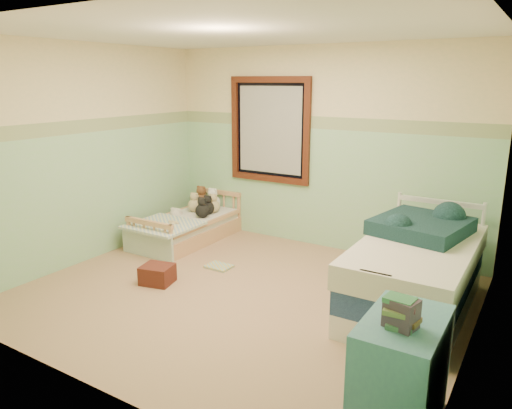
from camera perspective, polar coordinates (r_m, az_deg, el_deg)
The scene contains 29 objects.
floor at distance 4.94m, azimuth -1.82°, elevation -10.64°, with size 4.20×3.60×0.02m, color #9A7556.
ceiling at distance 4.49m, azimuth -2.10°, elevation 19.91°, with size 4.20×3.60×0.02m, color silver.
wall_back at distance 6.11m, azimuth 7.50°, elevation 6.51°, with size 4.20×0.04×2.50m, color beige.
wall_front at distance 3.24m, azimuth -19.84°, elevation -1.31°, with size 4.20×0.04×2.50m, color beige.
wall_left at distance 5.96m, azimuth -19.11°, elevation 5.64°, with size 0.04×3.60×2.50m, color beige.
wall_right at distance 3.83m, azimuth 25.22°, elevation 0.49°, with size 0.04×3.60×2.50m, color beige.
wainscot_mint at distance 6.18m, azimuth 7.29°, elevation 1.90°, with size 4.20×0.01×1.50m, color #99C5A2.
border_strip at distance 6.06m, azimuth 7.54°, elevation 9.53°, with size 4.20×0.01×0.15m, color #3D623D.
window_frame at distance 6.37m, azimuth 1.60°, elevation 8.76°, with size 1.16×0.06×1.36m, color black.
window_blinds at distance 6.37m, azimuth 1.64°, elevation 8.76°, with size 0.92×0.01×1.12m, color beige.
toddler_bed_frame at distance 6.55m, azimuth -8.02°, elevation -3.35°, with size 0.75×1.50×0.19m, color tan.
toddler_mattress at distance 6.50m, azimuth -8.07°, elevation -2.04°, with size 0.68×1.43×0.12m, color silver.
patchwork_quilt at distance 6.14m, azimuth -10.86°, elevation -2.40°, with size 0.81×0.75×0.03m, color #7699C0.
plush_bed_brown at distance 6.92m, azimuth -6.44°, elevation 0.47°, with size 0.22×0.22×0.22m, color brown.
plush_bed_white at distance 6.80m, azimuth -5.12°, elevation 0.24°, with size 0.21×0.21×0.21m, color white.
plush_bed_tan at distance 6.73m, azimuth -7.26°, elevation -0.09°, with size 0.18×0.18×0.18m, color tan.
plush_bed_dark at distance 6.59m, azimuth -5.70°, elevation -0.39°, with size 0.18×0.18×0.18m, color black.
plush_floor_cream at distance 6.73m, azimuth -9.34°, elevation -2.57°, with size 0.27×0.27×0.27m, color silver.
plush_floor_tan at distance 6.22m, azimuth -9.60°, elevation -4.08°, with size 0.25×0.25×0.25m, color tan.
twin_bed_frame at distance 4.82m, azimuth 18.03°, elevation -10.49°, with size 0.91×1.82×0.22m, color silver.
twin_boxspring at distance 4.73m, azimuth 18.24°, elevation -8.07°, with size 0.91×1.82×0.22m, color navy.
twin_mattress at distance 4.65m, azimuth 18.45°, elevation -5.56°, with size 0.95×1.85×0.22m, color beige.
teal_blanket at distance 4.89m, azimuth 18.89°, elevation -2.42°, with size 0.77×0.82×0.14m, color black.
dresser at distance 3.23m, azimuth 16.65°, elevation -18.51°, with size 0.45×0.71×0.71m, color teal.
book_stack at distance 2.93m, azimuth 16.76°, elevation -12.16°, with size 0.17×0.14×0.17m, color brown.
red_pillow at distance 5.25m, azimuth -11.55°, elevation -8.07°, with size 0.31×0.28×0.20m, color maroon.
floor_book at distance 5.59m, azimuth -4.39°, elevation -7.30°, with size 0.29×0.22×0.03m, color gold.
extra_plush_0 at distance 6.43m, azimuth -6.35°, elevation -0.73°, with size 0.19×0.19×0.19m, color black.
extra_plush_1 at distance 6.67m, azimuth -5.03°, elevation -0.21°, with size 0.18×0.18×0.18m, color tan.
Camera 1 is at (2.48, -3.72, 2.09)m, focal length 33.94 mm.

